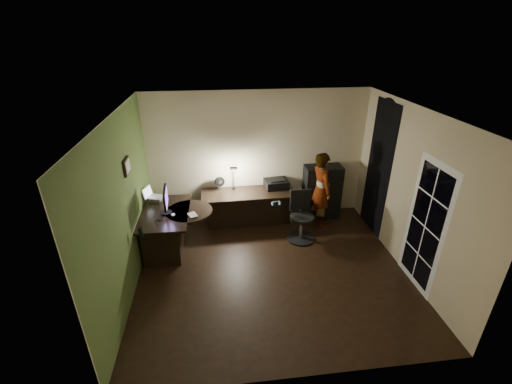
{
  "coord_description": "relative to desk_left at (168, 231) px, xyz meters",
  "views": [
    {
      "loc": [
        -0.84,
        -4.62,
        3.79
      ],
      "look_at": [
        -0.15,
        1.05,
        1.0
      ],
      "focal_mm": 24.0,
      "sensor_mm": 36.0,
      "label": 1
    }
  ],
  "objects": [
    {
      "name": "wall_left",
      "position": [
        -0.44,
        -0.87,
        0.96
      ],
      "size": [
        0.01,
        4.0,
        2.7
      ],
      "primitive_type": "cube",
      "color": "beige",
      "rests_on": "floor"
    },
    {
      "name": "wall_front",
      "position": [
        1.81,
        -2.88,
        0.96
      ],
      "size": [
        4.5,
        0.01,
        2.7
      ],
      "primitive_type": "cube",
      "color": "beige",
      "rests_on": "floor"
    },
    {
      "name": "pen",
      "position": [
        -0.09,
        -0.41,
        0.42
      ],
      "size": [
        0.07,
        0.14,
        0.01
      ],
      "primitive_type": "cube",
      "rotation": [
        0.0,
        0.0,
        0.42
      ],
      "color": "black",
      "rests_on": "desk_left"
    },
    {
      "name": "notepad",
      "position": [
        0.5,
        -0.21,
        0.42
      ],
      "size": [
        0.2,
        0.23,
        0.01
      ],
      "primitive_type": "cube",
      "rotation": [
        0.0,
        0.0,
        0.42
      ],
      "color": "silver",
      "rests_on": "desk_left"
    },
    {
      "name": "ceiling",
      "position": [
        1.81,
        -0.87,
        2.31
      ],
      "size": [
        4.5,
        4.0,
        0.01
      ],
      "primitive_type": "cube",
      "color": "silver",
      "rests_on": "floor"
    },
    {
      "name": "desk_fan",
      "position": [
        1.0,
        0.93,
        0.46
      ],
      "size": [
        0.23,
        0.18,
        0.32
      ],
      "primitive_type": "cube",
      "rotation": [
        0.0,
        0.0,
        0.36
      ],
      "color": "black",
      "rests_on": "desk_right"
    },
    {
      "name": "office_chair",
      "position": [
        2.53,
        0.01,
        0.09
      ],
      "size": [
        0.55,
        0.55,
        0.97
      ],
      "primitive_type": "cube",
      "rotation": [
        0.0,
        0.0,
        -0.02
      ],
      "color": "black",
      "rests_on": "floor"
    },
    {
      "name": "phone",
      "position": [
        -0.05,
        -0.26,
        0.42
      ],
      "size": [
        0.1,
        0.13,
        0.01
      ],
      "primitive_type": "cube",
      "rotation": [
        0.0,
        0.0,
        -0.38
      ],
      "color": "black",
      "rests_on": "desk_left"
    },
    {
      "name": "laptop",
      "position": [
        -0.2,
        0.41,
        0.6
      ],
      "size": [
        0.38,
        0.37,
        0.21
      ],
      "primitive_type": "cube",
      "rotation": [
        0.0,
        0.0,
        -0.34
      ],
      "color": "silver",
      "rests_on": "laptop_stand"
    },
    {
      "name": "desk_left",
      "position": [
        0.0,
        0.0,
        0.0
      ],
      "size": [
        0.86,
        1.38,
        0.79
      ],
      "primitive_type": "cube",
      "rotation": [
        0.0,
        0.0,
        -0.02
      ],
      "color": "black",
      "rests_on": "floor"
    },
    {
      "name": "framed_picture",
      "position": [
        -0.41,
        -0.42,
        1.46
      ],
      "size": [
        0.04,
        0.3,
        0.25
      ],
      "primitive_type": "cube",
      "color": "black",
      "rests_on": "wall_left"
    },
    {
      "name": "wall_back",
      "position": [
        1.81,
        1.13,
        0.96
      ],
      "size": [
        4.5,
        0.01,
        2.7
      ],
      "primitive_type": "cube",
      "color": "beige",
      "rests_on": "floor"
    },
    {
      "name": "person",
      "position": [
        3.03,
        0.55,
        0.4
      ],
      "size": [
        0.51,
        0.64,
        1.58
      ],
      "primitive_type": "imported",
      "rotation": [
        0.0,
        0.0,
        1.83
      ],
      "color": "#D8A88C",
      "rests_on": "floor"
    },
    {
      "name": "green_wall_overlay",
      "position": [
        -0.43,
        -0.87,
        0.96
      ],
      "size": [
        0.0,
        4.0,
        2.7
      ],
      "primitive_type": "cube",
      "color": "#475F28",
      "rests_on": "floor"
    },
    {
      "name": "arched_doorway",
      "position": [
        4.05,
        0.28,
        0.91
      ],
      "size": [
        0.01,
        0.9,
        2.6
      ],
      "primitive_type": "cube",
      "color": "black",
      "rests_on": "floor"
    },
    {
      "name": "cabinet",
      "position": [
        3.17,
        0.88,
        0.19
      ],
      "size": [
        0.78,
        0.39,
        1.16
      ],
      "primitive_type": "cube",
      "rotation": [
        0.0,
        0.0,
        0.01
      ],
      "color": "black",
      "rests_on": "floor"
    },
    {
      "name": "floor",
      "position": [
        1.81,
        -0.87,
        -0.4
      ],
      "size": [
        4.5,
        4.0,
        0.01
      ],
      "primitive_type": "cube",
      "color": "black",
      "rests_on": "ground"
    },
    {
      "name": "french_door",
      "position": [
        4.05,
        -1.42,
        0.66
      ],
      "size": [
        0.02,
        0.92,
        2.1
      ],
      "primitive_type": "cube",
      "color": "white",
      "rests_on": "floor"
    },
    {
      "name": "laptop_stand",
      "position": [
        -0.2,
        0.41,
        0.46
      ],
      "size": [
        0.25,
        0.23,
        0.09
      ],
      "primitive_type": "cube",
      "rotation": [
        0.0,
        0.0,
        -0.29
      ],
      "color": "silver",
      "rests_on": "desk_left"
    },
    {
      "name": "wall_right",
      "position": [
        4.07,
        -0.87,
        0.96
      ],
      "size": [
        0.01,
        4.0,
        2.7
      ],
      "primitive_type": "cube",
      "color": "beige",
      "rests_on": "floor"
    },
    {
      "name": "desk_lamp",
      "position": [
        1.29,
        0.96,
        0.61
      ],
      "size": [
        0.17,
        0.29,
        0.62
      ],
      "primitive_type": "cube",
      "rotation": [
        0.0,
        0.0,
        -0.07
      ],
      "color": "black",
      "rests_on": "desk_right"
    },
    {
      "name": "mouse",
      "position": [
        0.16,
        -0.19,
        0.43
      ],
      "size": [
        0.09,
        0.11,
        0.04
      ],
      "primitive_type": "ellipsoid",
      "rotation": [
        0.0,
        0.0,
        0.35
      ],
      "color": "silver",
      "rests_on": "desk_left"
    },
    {
      "name": "speaker",
      "position": [
        -0.27,
        -0.81,
        0.5
      ],
      "size": [
        0.07,
        0.07,
        0.18
      ],
      "primitive_type": "cylinder",
      "rotation": [
        0.0,
        0.0,
        -0.1
      ],
      "color": "black",
      "rests_on": "desk_left"
    },
    {
      "name": "desk_right",
      "position": [
        1.57,
        0.76,
        -0.04
      ],
      "size": [
        1.91,
        0.7,
        0.71
      ],
      "primitive_type": "cube",
      "rotation": [
        0.0,
        0.0,
        0.02
      ],
      "color": "black",
      "rests_on": "floor"
    },
    {
      "name": "headphones",
      "position": [
        2.05,
        0.19,
        0.34
      ],
      "size": [
        0.19,
        0.12,
        0.08
      ],
      "primitive_type": "cube",
      "rotation": [
        0.0,
        0.0,
        0.29
      ],
      "color": "teal",
      "rests_on": "desk_right"
    },
    {
      "name": "monitor",
      "position": [
        0.03,
        -0.06,
        0.58
      ],
      "size": [
        0.13,
        0.51,
        0.33
      ],
      "primitive_type": "cube",
      "rotation": [
        0.0,
        0.0,
        0.07
      ],
      "color": "black",
      "rests_on": "desk_left"
    },
    {
      "name": "printer",
      "position": [
        2.18,
        0.93,
        0.41
      ],
      "size": [
        0.52,
        0.42,
        0.21
      ],
      "primitive_type": "cube",
      "rotation": [
        0.0,
        0.0,
        0.12
      ],
      "color": "black",
      "rests_on": "desk_right"
    }
  ]
}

